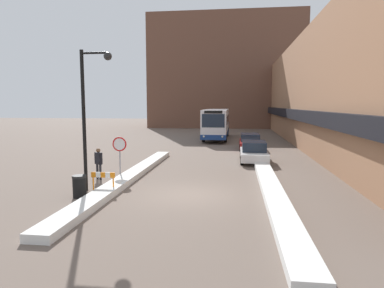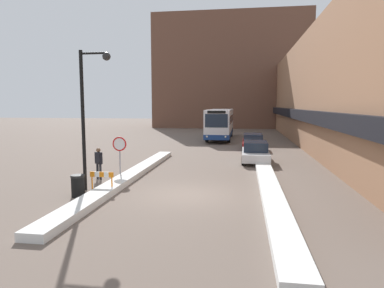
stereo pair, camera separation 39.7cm
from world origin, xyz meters
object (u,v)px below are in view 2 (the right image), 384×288
(city_bus, at_px, (220,123))
(parked_car_back, at_px, (253,142))
(stop_sign, at_px, (120,148))
(street_lamp, at_px, (88,105))
(pedestrian, at_px, (99,160))
(construction_barricade, at_px, (102,178))
(parked_car_front, at_px, (255,152))
(trash_bin, at_px, (78,186))

(city_bus, relative_size, parked_car_back, 2.48)
(city_bus, xyz_separation_m, parked_car_back, (3.47, -8.66, -1.14))
(parked_car_back, height_order, stop_sign, stop_sign)
(street_lamp, height_order, pedestrian, street_lamp)
(street_lamp, xyz_separation_m, pedestrian, (-0.63, 2.32, -2.92))
(street_lamp, xyz_separation_m, construction_barricade, (0.67, -0.31, -3.26))
(pedestrian, bearing_deg, street_lamp, -39.08)
(city_bus, height_order, parked_car_back, city_bus)
(parked_car_front, relative_size, stop_sign, 1.95)
(street_lamp, bearing_deg, parked_car_front, 49.50)
(stop_sign, xyz_separation_m, trash_bin, (-0.46, -3.83, -1.14))
(parked_car_back, distance_m, trash_bin, 18.66)
(city_bus, height_order, parked_car_front, city_bus)
(parked_car_front, relative_size, street_lamp, 0.69)
(parked_car_back, relative_size, stop_sign, 2.08)
(pedestrian, xyz_separation_m, trash_bin, (0.58, -3.47, -0.52))
(parked_car_front, xyz_separation_m, parked_car_back, (0.00, 6.73, -0.01))
(parked_car_front, bearing_deg, street_lamp, -130.50)
(city_bus, height_order, pedestrian, city_bus)
(city_bus, xyz_separation_m, stop_sign, (-3.87, -21.77, -0.22))
(city_bus, distance_m, trash_bin, 26.01)
(stop_sign, height_order, pedestrian, stop_sign)
(parked_car_front, distance_m, pedestrian, 10.76)
(pedestrian, distance_m, trash_bin, 3.56)
(pedestrian, relative_size, construction_barricade, 1.51)
(parked_car_front, height_order, pedestrian, pedestrian)
(city_bus, xyz_separation_m, parked_car_front, (3.47, -15.39, -1.13))
(trash_bin, bearing_deg, parked_car_front, 52.67)
(parked_car_front, distance_m, construction_barricade, 11.75)
(stop_sign, height_order, construction_barricade, stop_sign)
(parked_car_back, xyz_separation_m, street_lamp, (-7.74, -15.80, 3.23))
(parked_car_front, xyz_separation_m, street_lamp, (-7.74, -9.06, 3.22))
(parked_car_back, xyz_separation_m, stop_sign, (-7.34, -13.12, 0.92))
(stop_sign, xyz_separation_m, construction_barricade, (0.26, -2.99, -0.95))
(parked_car_front, relative_size, trash_bin, 4.57)
(parked_car_front, relative_size, construction_barricade, 3.95)
(street_lamp, xyz_separation_m, trash_bin, (-0.05, -1.16, -3.44))
(parked_car_front, distance_m, stop_sign, 9.77)
(parked_car_back, bearing_deg, trash_bin, -114.69)
(stop_sign, bearing_deg, city_bus, 79.92)
(stop_sign, xyz_separation_m, street_lamp, (-0.41, -2.68, 2.31))
(pedestrian, height_order, trash_bin, pedestrian)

